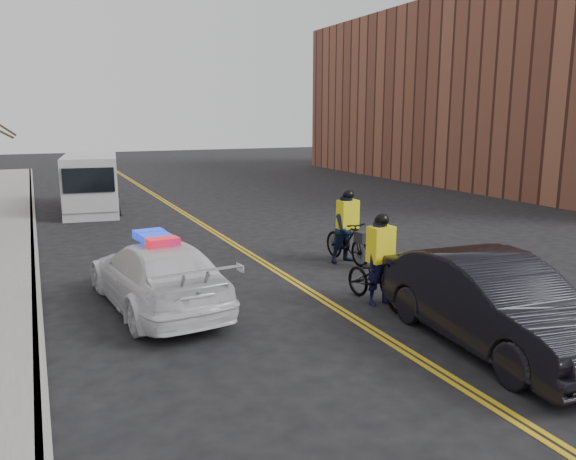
# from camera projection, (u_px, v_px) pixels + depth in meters

# --- Properties ---
(ground) EXTENTS (120.00, 120.00, 0.00)m
(ground) POSITION_uv_depth(u_px,v_px,m) (341.00, 311.00, 12.15)
(ground) COLOR black
(ground) RESTS_ON ground
(center_line_left) EXTENTS (0.10, 60.00, 0.01)m
(center_line_left) POSITION_uv_depth(u_px,v_px,m) (223.00, 239.00, 19.26)
(center_line_left) COLOR gold
(center_line_left) RESTS_ON ground
(center_line_right) EXTENTS (0.10, 60.00, 0.01)m
(center_line_right) POSITION_uv_depth(u_px,v_px,m) (228.00, 239.00, 19.32)
(center_line_right) COLOR gold
(center_line_right) RESTS_ON ground
(curb) EXTENTS (0.20, 60.00, 0.15)m
(curb) POSITION_uv_depth(u_px,v_px,m) (35.00, 254.00, 16.84)
(curb) COLOR gray
(curb) RESTS_ON ground
(building_across) EXTENTS (12.00, 30.00, 11.00)m
(building_across) POSITION_uv_depth(u_px,v_px,m) (501.00, 95.00, 36.04)
(building_across) COLOR brown
(building_across) RESTS_ON ground
(police_cruiser) EXTENTS (2.61, 5.32, 1.65)m
(police_cruiser) POSITION_uv_depth(u_px,v_px,m) (157.00, 274.00, 12.26)
(police_cruiser) COLOR white
(police_cruiser) RESTS_ON ground
(dark_sedan) EXTENTS (2.18, 5.23, 1.68)m
(dark_sedan) POSITION_uv_depth(u_px,v_px,m) (494.00, 303.00, 10.12)
(dark_sedan) COLOR black
(dark_sedan) RESTS_ON ground
(cargo_van) EXTENTS (2.89, 6.16, 2.49)m
(cargo_van) POSITION_uv_depth(u_px,v_px,m) (92.00, 184.00, 24.77)
(cargo_van) COLOR silver
(cargo_van) RESTS_ON ground
(cyclist_near) EXTENTS (0.94, 2.18, 2.08)m
(cyclist_near) POSITION_uv_depth(u_px,v_px,m) (380.00, 273.00, 12.47)
(cyclist_near) COLOR black
(cyclist_near) RESTS_ON ground
(cyclist_far) EXTENTS (1.00, 2.14, 2.12)m
(cyclist_far) POSITION_uv_depth(u_px,v_px,m) (348.00, 234.00, 16.06)
(cyclist_far) COLOR black
(cyclist_far) RESTS_ON ground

